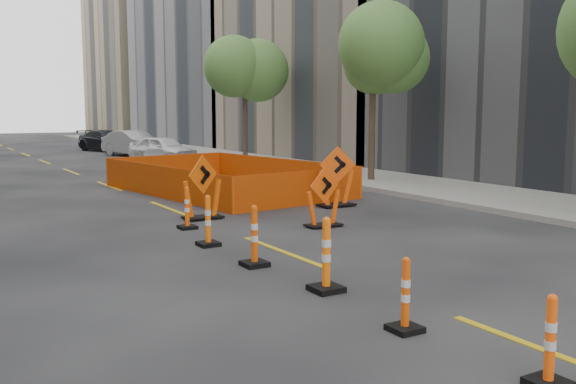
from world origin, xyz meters
TOP-DOWN VIEW (x-y plane):
  - ground_plane at (0.00, 0.00)m, footprint 140.00×140.00m
  - sidewalk_right at (9.00, 12.00)m, footprint 4.00×90.00m
  - bld_right_c at (17.00, 23.80)m, footprint 12.00×16.00m
  - bld_right_d at (17.00, 40.20)m, footprint 12.00×18.00m
  - bld_right_e at (17.00, 58.60)m, footprint 12.00×14.00m
  - tree_r_b at (8.40, 12.00)m, footprint 2.80×2.80m
  - tree_r_c at (8.40, 22.00)m, footprint 2.80×2.80m
  - channelizer_1 at (-0.77, -2.47)m, footprint 0.37×0.37m
  - channelizer_2 at (-0.93, -0.55)m, footprint 0.37×0.37m
  - channelizer_3 at (-0.79, 1.36)m, footprint 0.44×0.44m
  - channelizer_4 at (-0.97, 3.27)m, footprint 0.42×0.42m
  - channelizer_5 at (-1.00, 5.19)m, footprint 0.40×0.40m
  - channelizer_6 at (-0.67, 7.10)m, footprint 0.38×0.38m
  - chevron_sign_left at (0.14, 8.11)m, footprint 1.21×0.98m
  - chevron_sign_center at (2.11, 5.73)m, footprint 0.97×0.65m
  - chevron_sign_right at (4.12, 8.09)m, footprint 1.28×1.04m
  - safety_fence at (2.81, 12.55)m, footprint 5.66×8.42m
  - parked_car_near at (5.15, 24.78)m, footprint 2.99×4.22m
  - parked_car_mid at (5.11, 29.53)m, footprint 2.74×4.64m
  - parked_car_far at (4.96, 34.63)m, footprint 3.21×4.95m

SIDE VIEW (x-z plane):
  - ground_plane at x=0.00m, z-range 0.00..0.00m
  - sidewalk_right at x=9.00m, z-range 0.00..0.15m
  - channelizer_2 at x=-0.93m, z-range 0.00..0.93m
  - channelizer_1 at x=-0.77m, z-range 0.00..0.93m
  - channelizer_6 at x=-0.67m, z-range 0.00..0.96m
  - safety_fence at x=2.81m, z-range 0.00..0.98m
  - channelizer_5 at x=-1.00m, z-range 0.00..1.02m
  - channelizer_4 at x=-0.97m, z-range 0.00..1.06m
  - channelizer_3 at x=-0.79m, z-range 0.00..1.12m
  - parked_car_near at x=5.15m, z-range 0.00..1.33m
  - parked_car_far at x=4.96m, z-range 0.00..1.34m
  - chevron_sign_center at x=2.11m, z-range 0.00..1.37m
  - parked_car_mid at x=5.11m, z-range 0.00..1.44m
  - chevron_sign_left at x=0.14m, z-range 0.00..1.57m
  - chevron_sign_right at x=4.12m, z-range 0.00..1.67m
  - tree_r_b at x=8.40m, z-range 1.55..7.50m
  - tree_r_c at x=8.40m, z-range 1.55..7.50m
  - bld_right_c at x=17.00m, z-range 0.00..14.00m
  - bld_right_e at x=17.00m, z-range 0.00..16.00m
  - bld_right_d at x=17.00m, z-range 0.00..20.00m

